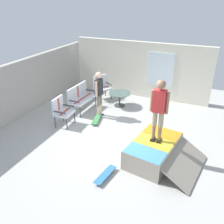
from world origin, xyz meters
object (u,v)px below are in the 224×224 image
object	(u,v)px
skateboard_spare	(105,175)
person_skater	(159,107)
patio_table	(120,97)
patio_chair_by_wall	(61,109)
person_watching	(99,91)
skate_ramp	(154,151)
skateboard_by_bench	(97,119)
patio_chair_near_house	(102,85)
patio_bench	(80,96)

from	to	relation	value
skateboard_spare	person_skater	bearing A→B (deg)	-35.48
patio_table	person_skater	size ratio (longest dim) A/B	0.52
patio_table	skateboard_spare	distance (m)	4.37
patio_chair_by_wall	person_watching	distance (m)	1.50
skate_ramp	skateboard_by_bench	distance (m)	2.83
skateboard_by_bench	patio_chair_near_house	bearing A→B (deg)	20.91
patio_bench	skateboard_spare	distance (m)	4.11
patio_chair_by_wall	patio_bench	bearing A→B (deg)	0.62
patio_chair_by_wall	person_watching	xyz separation A→B (m)	(1.13, -0.91, 0.40)
skate_ramp	patio_table	bearing A→B (deg)	37.27
patio_chair_near_house	patio_table	world-z (taller)	patio_chair_near_house
skateboard_by_bench	patio_chair_by_wall	bearing A→B (deg)	124.91
patio_chair_near_house	person_skater	bearing A→B (deg)	-135.49
patio_table	skateboard_spare	bearing A→B (deg)	-162.66
skate_ramp	person_skater	size ratio (longest dim) A/B	1.18
patio_chair_by_wall	patio_chair_near_house	bearing A→B (deg)	-4.25
patio_chair_near_house	person_watching	xyz separation A→B (m)	(-1.64, -0.70, 0.40)
person_skater	skate_ramp	bearing A→B (deg)	-175.57
skate_ramp	patio_chair_by_wall	distance (m)	3.56
skate_ramp	patio_bench	world-z (taller)	patio_bench
patio_bench	patio_table	xyz separation A→B (m)	(0.99, -1.27, -0.21)
skate_ramp	skateboard_spare	world-z (taller)	skate_ramp
patio_chair_by_wall	patio_table	world-z (taller)	patio_chair_by_wall
patio_table	skateboard_by_bench	distance (m)	1.65
patio_table	skateboard_by_bench	xyz separation A→B (m)	(-1.60, 0.26, -0.32)
skate_ramp	skateboard_spare	xyz separation A→B (m)	(-1.22, 0.93, -0.20)
patio_chair_by_wall	person_skater	distance (m)	3.66
patio_chair_near_house	person_watching	distance (m)	1.82
patio_chair_by_wall	patio_table	distance (m)	2.62
skate_ramp	person_skater	xyz separation A→B (m)	(0.08, 0.01, 1.31)
skate_ramp	patio_chair_near_house	distance (m)	4.74
skateboard_spare	skateboard_by_bench	bearing A→B (deg)	31.26
patio_bench	patio_table	size ratio (longest dim) A/B	1.41
person_watching	skateboard_by_bench	world-z (taller)	person_watching
patio_table	person_watching	world-z (taller)	person_watching
person_skater	patio_table	bearing A→B (deg)	37.95
patio_bench	patio_chair_near_house	world-z (taller)	same
patio_bench	patio_chair_by_wall	xyz separation A→B (m)	(-1.30, -0.01, -0.00)
patio_table	person_skater	distance (m)	3.81
person_watching	patio_chair_by_wall	bearing A→B (deg)	141.34
patio_chair_near_house	skateboard_spare	distance (m)	5.22
skateboard_by_bench	skateboard_spare	world-z (taller)	same
patio_table	person_watching	bearing A→B (deg)	163.29
patio_bench	person_watching	size ratio (longest dim) A/B	0.73
skate_ramp	patio_chair_near_house	bearing A→B (deg)	43.89
patio_bench	patio_chair_by_wall	world-z (taller)	same
patio_chair_by_wall	skateboard_by_bench	size ratio (longest dim) A/B	1.24
skate_ramp	person_skater	world-z (taller)	person_skater
person_watching	skateboard_spare	distance (m)	3.54
patio_chair_near_house	person_skater	world-z (taller)	person_skater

